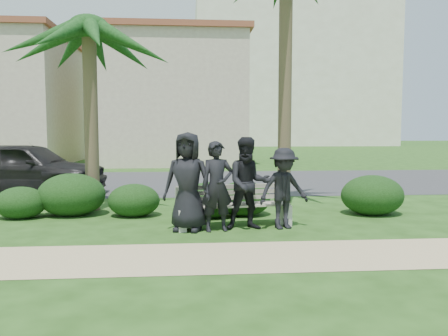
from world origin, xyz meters
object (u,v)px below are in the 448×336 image
(man_b, at_px, (217,186))
(man_d, at_px, (284,188))
(man_c, at_px, (248,183))
(park_bench, at_px, (234,209))
(palm_left, at_px, (89,29))
(man_a, at_px, (188,182))
(car_a, at_px, (26,168))

(man_b, bearing_deg, man_d, -5.24)
(man_b, bearing_deg, man_c, 0.14)
(man_b, bearing_deg, park_bench, 37.06)
(man_c, distance_m, palm_left, 5.22)
(man_c, relative_size, man_d, 1.13)
(man_a, height_order, car_a, man_a)
(man_a, distance_m, car_a, 6.97)
(park_bench, height_order, man_b, man_b)
(park_bench, height_order, man_c, man_c)
(park_bench, bearing_deg, man_a, -171.30)
(man_d, distance_m, palm_left, 5.74)
(park_bench, relative_size, man_b, 1.37)
(man_b, height_order, man_c, man_c)
(park_bench, relative_size, car_a, 0.50)
(man_a, distance_m, man_d, 1.80)
(man_d, bearing_deg, car_a, 127.04)
(man_c, bearing_deg, park_bench, 129.95)
(man_d, xyz_separation_m, car_a, (-6.52, 5.10, 0.01))
(park_bench, height_order, man_d, man_d)
(man_a, bearing_deg, man_c, 17.45)
(park_bench, xyz_separation_m, car_a, (-5.60, 4.84, 0.42))
(man_c, relative_size, car_a, 0.38)
(man_d, bearing_deg, man_b, 170.03)
(car_a, bearing_deg, park_bench, -121.01)
(man_b, xyz_separation_m, man_c, (0.59, 0.11, 0.04))
(park_bench, relative_size, man_d, 1.49)
(man_c, xyz_separation_m, car_a, (-5.85, 5.10, -0.09))
(man_a, height_order, palm_left, palm_left)
(park_bench, relative_size, palm_left, 0.45)
(man_c, bearing_deg, man_b, -172.93)
(palm_left, bearing_deg, man_a, -46.30)
(man_c, height_order, man_d, man_c)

